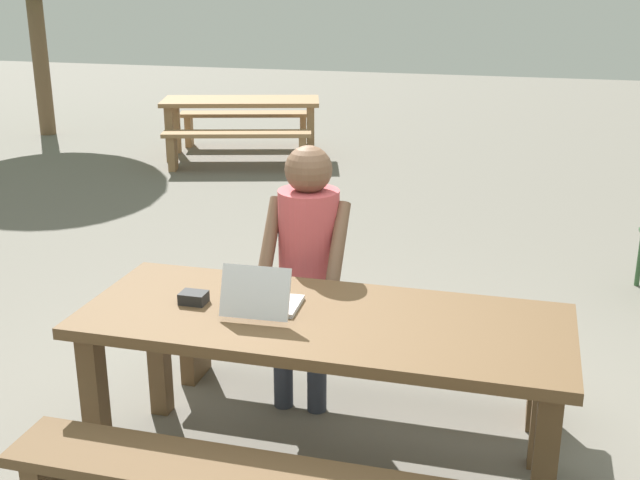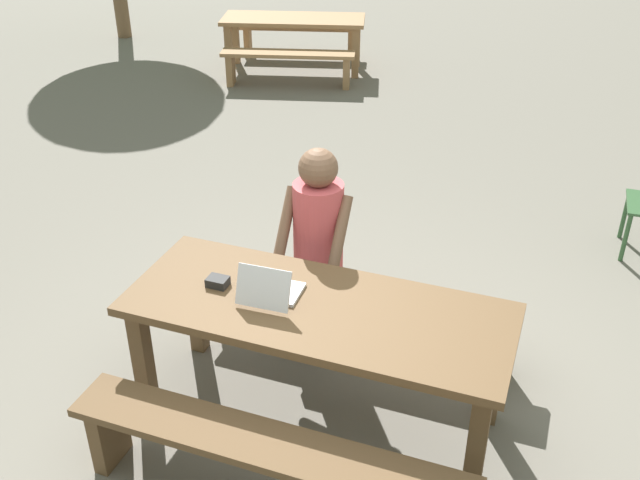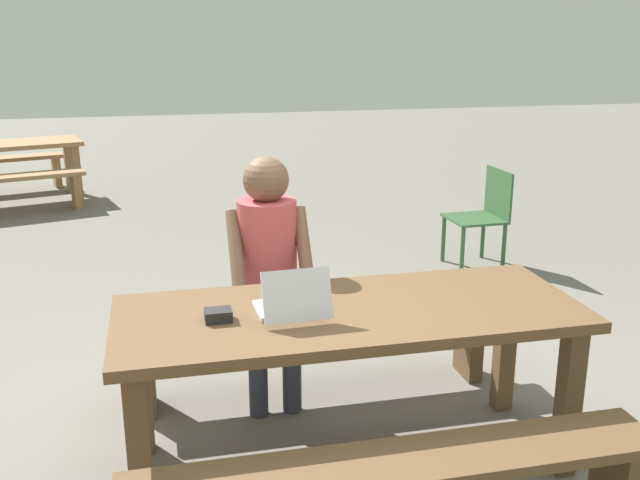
{
  "view_description": "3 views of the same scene",
  "coord_description": "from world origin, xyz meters",
  "px_view_note": "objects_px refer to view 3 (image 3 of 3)",
  "views": [
    {
      "loc": [
        0.78,
        -2.99,
        2.15
      ],
      "look_at": [
        -0.08,
        0.25,
        1.03
      ],
      "focal_mm": 44.83,
      "sensor_mm": 36.0,
      "label": 1
    },
    {
      "loc": [
        1.11,
        -2.95,
        3.03
      ],
      "look_at": [
        -0.08,
        0.25,
        1.03
      ],
      "focal_mm": 40.94,
      "sensor_mm": 36.0,
      "label": 2
    },
    {
      "loc": [
        -0.8,
        -2.87,
        1.96
      ],
      "look_at": [
        -0.08,
        0.25,
        1.03
      ],
      "focal_mm": 40.38,
      "sensor_mm": 36.0,
      "label": 3
    }
  ],
  "objects_px": {
    "picnic_table_front": "(350,331)",
    "laptop": "(292,303)",
    "small_pouch": "(218,315)",
    "plastic_chair": "(483,215)",
    "person_seated": "(269,262)"
  },
  "relations": [
    {
      "from": "picnic_table_front",
      "to": "small_pouch",
      "type": "distance_m",
      "value": 0.6
    },
    {
      "from": "laptop",
      "to": "plastic_chair",
      "type": "bearing_deg",
      "value": -131.71
    },
    {
      "from": "small_pouch",
      "to": "person_seated",
      "type": "bearing_deg",
      "value": 64.68
    },
    {
      "from": "picnic_table_front",
      "to": "plastic_chair",
      "type": "xyz_separation_m",
      "value": [
        1.89,
        2.61,
        -0.21
      ]
    },
    {
      "from": "picnic_table_front",
      "to": "laptop",
      "type": "height_order",
      "value": "laptop"
    },
    {
      "from": "person_seated",
      "to": "laptop",
      "type": "bearing_deg",
      "value": -90.42
    },
    {
      "from": "small_pouch",
      "to": "plastic_chair",
      "type": "xyz_separation_m",
      "value": [
        2.47,
        2.62,
        -0.35
      ]
    },
    {
      "from": "laptop",
      "to": "person_seated",
      "type": "bearing_deg",
      "value": -92.78
    },
    {
      "from": "person_seated",
      "to": "plastic_chair",
      "type": "xyz_separation_m",
      "value": [
        2.15,
        1.94,
        -0.35
      ]
    },
    {
      "from": "laptop",
      "to": "person_seated",
      "type": "distance_m",
      "value": 0.69
    },
    {
      "from": "small_pouch",
      "to": "plastic_chair",
      "type": "height_order",
      "value": "plastic_chair"
    },
    {
      "from": "small_pouch",
      "to": "person_seated",
      "type": "height_order",
      "value": "person_seated"
    },
    {
      "from": "laptop",
      "to": "plastic_chair",
      "type": "xyz_separation_m",
      "value": [
        2.16,
        2.63,
        -0.38
      ]
    },
    {
      "from": "small_pouch",
      "to": "laptop",
      "type": "bearing_deg",
      "value": -1.65
    },
    {
      "from": "picnic_table_front",
      "to": "small_pouch",
      "type": "relative_size",
      "value": 18.03
    }
  ]
}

